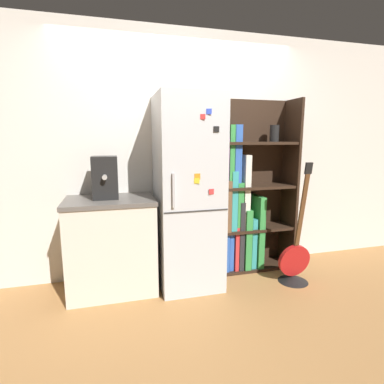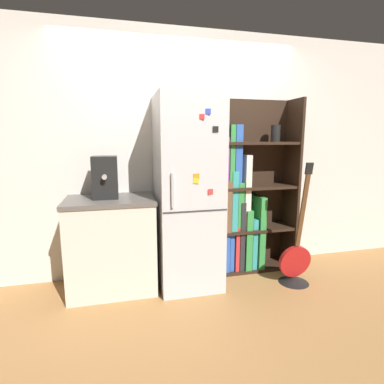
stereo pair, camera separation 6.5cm
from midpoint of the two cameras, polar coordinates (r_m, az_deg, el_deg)
name	(u,v)px [view 1 (the left image)]	position (r m, az deg, el deg)	size (l,w,h in m)	color
ground_plane	(191,287)	(3.17, -0.86, -17.57)	(16.00, 16.00, 0.00)	#A87542
wall_back	(179,155)	(3.28, -2.97, 7.03)	(8.00, 0.05, 2.60)	silver
refrigerator	(188,193)	(2.98, -1.48, -0.14)	(0.61, 0.69, 1.89)	silver
bookshelf	(244,202)	(3.41, 9.30, -1.88)	(0.90, 0.35, 1.90)	black
kitchen_counter	(112,245)	(3.06, -15.60, -9.63)	(0.83, 0.60, 0.92)	beige
espresso_machine	(105,177)	(2.93, -16.84, 2.66)	(0.23, 0.28, 0.40)	black
guitar	(294,266)	(3.36, 18.35, -13.18)	(0.34, 0.31, 1.26)	black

